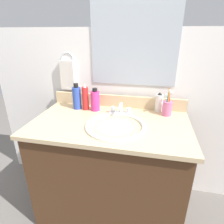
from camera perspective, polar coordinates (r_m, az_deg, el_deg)
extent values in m
plane|color=#66605B|center=(1.66, -0.52, -26.75)|extent=(6.00, 6.00, 0.00)
cube|color=#4C2D19|center=(1.40, -0.57, -17.26)|extent=(0.96, 0.53, 0.71)
cube|color=#D1B284|center=(1.20, -0.64, -3.60)|extent=(0.99, 0.57, 0.03)
cube|color=#D1B284|center=(1.42, 1.75, 3.33)|extent=(0.99, 0.02, 0.09)
cube|color=white|center=(1.53, 2.11, -0.70)|extent=(2.09, 0.04, 1.30)
cube|color=#B2BCC6|center=(1.37, 6.66, 19.75)|extent=(0.60, 0.01, 0.56)
torus|color=silver|center=(1.51, -13.38, 15.41)|extent=(0.10, 0.01, 0.10)
cube|color=silver|center=(1.51, -13.25, 10.81)|extent=(0.11, 0.04, 0.22)
torus|color=white|center=(1.13, 1.01, -4.21)|extent=(0.37, 0.37, 0.02)
ellipsoid|color=white|center=(1.16, 1.00, -6.19)|extent=(0.32, 0.32, 0.11)
cylinder|color=#B2B5BA|center=(1.17, 0.98, -7.68)|extent=(0.04, 0.04, 0.01)
cube|color=silver|center=(1.31, 2.68, -0.26)|extent=(0.16, 0.05, 0.01)
cylinder|color=silver|center=(1.30, 2.71, 1.20)|extent=(0.02, 0.02, 0.06)
cylinder|color=silver|center=(1.26, 2.47, 1.89)|extent=(0.02, 0.09, 0.02)
cylinder|color=silver|center=(1.31, 0.33, 0.90)|extent=(0.03, 0.03, 0.04)
cylinder|color=silver|center=(1.30, 5.10, 0.52)|extent=(0.03, 0.03, 0.04)
cylinder|color=#D8338C|center=(1.35, -5.12, 3.36)|extent=(0.06, 0.06, 0.14)
cylinder|color=black|center=(1.33, -5.24, 6.71)|extent=(0.03, 0.03, 0.02)
cylinder|color=white|center=(1.38, 14.02, 2.66)|extent=(0.05, 0.05, 0.12)
cone|color=black|center=(1.36, 14.30, 5.43)|extent=(0.03, 0.03, 0.02)
cylinder|color=#2D4CB2|center=(1.40, -10.60, 4.15)|extent=(0.06, 0.06, 0.16)
cylinder|color=black|center=(1.38, -10.89, 7.91)|extent=(0.03, 0.03, 0.03)
cylinder|color=red|center=(1.37, -8.08, 4.08)|extent=(0.05, 0.05, 0.17)
cone|color=white|center=(1.35, -8.31, 7.98)|extent=(0.02, 0.02, 0.03)
cylinder|color=#D16693|center=(1.33, 16.34, 1.06)|extent=(0.06, 0.06, 0.10)
cylinder|color=orange|center=(1.30, 16.69, 3.02)|extent=(0.01, 0.03, 0.18)
cube|color=white|center=(1.27, 17.20, 6.25)|extent=(0.01, 0.02, 0.01)
cylinder|color=#26B2B2|center=(1.31, 16.16, 2.54)|extent=(0.03, 0.02, 0.15)
cube|color=white|center=(1.28, 16.09, 5.20)|extent=(0.01, 0.02, 0.01)
cylinder|color=#B23FBF|center=(1.32, 16.84, 2.62)|extent=(0.02, 0.02, 0.15)
cube|color=white|center=(1.31, 17.44, 5.32)|extent=(0.01, 0.02, 0.01)
cylinder|color=#D8333F|center=(1.32, 17.00, 2.77)|extent=(0.03, 0.01, 0.16)
cube|color=white|center=(1.30, 17.77, 5.65)|extent=(0.01, 0.02, 0.01)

